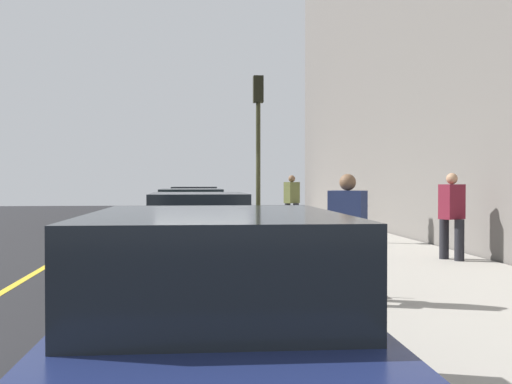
{
  "coord_description": "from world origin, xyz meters",
  "views": [
    {
      "loc": [
        -16.64,
        0.3,
        1.72
      ],
      "look_at": [
        -1.08,
        -1.3,
        1.45
      ],
      "focal_mm": 44.24,
      "sensor_mm": 36.0,
      "label": 1
    }
  ],
  "objects_px": {
    "parked_car_charcoal": "(198,236)",
    "parked_car_maroon": "(195,207)",
    "pedestrian_navy_coat": "(348,234)",
    "pedestrian_olive_coat": "(292,200)",
    "traffic_light_pole": "(258,129)",
    "rolling_suitcase": "(328,272)",
    "pedestrian_burgundy_coat": "(452,214)",
    "parked_car_navy": "(215,322)",
    "parked_car_green": "(191,217)"
  },
  "relations": [
    {
      "from": "parked_car_charcoal",
      "to": "parked_car_maroon",
      "type": "height_order",
      "value": "same"
    },
    {
      "from": "parked_car_maroon",
      "to": "pedestrian_navy_coat",
      "type": "relative_size",
      "value": 2.52
    },
    {
      "from": "pedestrian_olive_coat",
      "to": "traffic_light_pole",
      "type": "height_order",
      "value": "traffic_light_pole"
    },
    {
      "from": "rolling_suitcase",
      "to": "pedestrian_burgundy_coat",
      "type": "bearing_deg",
      "value": -42.8
    },
    {
      "from": "parked_car_maroon",
      "to": "pedestrian_navy_coat",
      "type": "bearing_deg",
      "value": -173.0
    },
    {
      "from": "parked_car_navy",
      "to": "parked_car_maroon",
      "type": "distance_m",
      "value": 18.96
    },
    {
      "from": "parked_car_navy",
      "to": "rolling_suitcase",
      "type": "distance_m",
      "value": 4.56
    },
    {
      "from": "pedestrian_olive_coat",
      "to": "parked_car_navy",
      "type": "bearing_deg",
      "value": 169.09
    },
    {
      "from": "parked_car_green",
      "to": "traffic_light_pole",
      "type": "bearing_deg",
      "value": -96.97
    },
    {
      "from": "pedestrian_olive_coat",
      "to": "traffic_light_pole",
      "type": "xyz_separation_m",
      "value": [
        -4.31,
        1.59,
        1.99
      ]
    },
    {
      "from": "parked_car_green",
      "to": "traffic_light_pole",
      "type": "xyz_separation_m",
      "value": [
        -0.22,
        -1.77,
        2.32
      ]
    },
    {
      "from": "parked_car_navy",
      "to": "rolling_suitcase",
      "type": "relative_size",
      "value": 4.63
    },
    {
      "from": "parked_car_charcoal",
      "to": "pedestrian_navy_coat",
      "type": "relative_size",
      "value": 2.62
    },
    {
      "from": "parked_car_charcoal",
      "to": "parked_car_maroon",
      "type": "xyz_separation_m",
      "value": [
        12.3,
        -0.02,
        -0.0
      ]
    },
    {
      "from": "parked_car_navy",
      "to": "parked_car_green",
      "type": "distance_m",
      "value": 12.5
    },
    {
      "from": "parked_car_maroon",
      "to": "pedestrian_olive_coat",
      "type": "height_order",
      "value": "pedestrian_olive_coat"
    },
    {
      "from": "parked_car_green",
      "to": "pedestrian_burgundy_coat",
      "type": "distance_m",
      "value": 7.01
    },
    {
      "from": "traffic_light_pole",
      "to": "pedestrian_burgundy_coat",
      "type": "bearing_deg",
      "value": -143.15
    },
    {
      "from": "parked_car_navy",
      "to": "parked_car_charcoal",
      "type": "xyz_separation_m",
      "value": [
        6.67,
        0.03,
        -0.0
      ]
    },
    {
      "from": "parked_car_navy",
      "to": "rolling_suitcase",
      "type": "bearing_deg",
      "value": -22.1
    },
    {
      "from": "parked_car_green",
      "to": "parked_car_charcoal",
      "type": "bearing_deg",
      "value": -178.74
    },
    {
      "from": "parked_car_green",
      "to": "parked_car_maroon",
      "type": "bearing_deg",
      "value": -1.28
    },
    {
      "from": "rolling_suitcase",
      "to": "parked_car_green",
      "type": "bearing_deg",
      "value": 12.74
    },
    {
      "from": "parked_car_navy",
      "to": "pedestrian_olive_coat",
      "type": "distance_m",
      "value": 16.9
    },
    {
      "from": "pedestrian_navy_coat",
      "to": "rolling_suitcase",
      "type": "xyz_separation_m",
      "value": [
        0.51,
        0.15,
        -0.57
      ]
    },
    {
      "from": "parked_car_maroon",
      "to": "rolling_suitcase",
      "type": "xyz_separation_m",
      "value": [
        -14.75,
        -1.73,
        -0.29
      ]
    },
    {
      "from": "traffic_light_pole",
      "to": "rolling_suitcase",
      "type": "relative_size",
      "value": 4.42
    },
    {
      "from": "parked_car_green",
      "to": "pedestrian_navy_coat",
      "type": "height_order",
      "value": "pedestrian_navy_coat"
    },
    {
      "from": "parked_car_green",
      "to": "pedestrian_olive_coat",
      "type": "relative_size",
      "value": 2.62
    },
    {
      "from": "parked_car_charcoal",
      "to": "traffic_light_pole",
      "type": "distance_m",
      "value": 6.29
    },
    {
      "from": "parked_car_green",
      "to": "pedestrian_olive_coat",
      "type": "height_order",
      "value": "pedestrian_olive_coat"
    },
    {
      "from": "parked_car_green",
      "to": "parked_car_maroon",
      "type": "xyz_separation_m",
      "value": [
        6.47,
        -0.14,
        -0.0
      ]
    },
    {
      "from": "pedestrian_navy_coat",
      "to": "traffic_light_pole",
      "type": "xyz_separation_m",
      "value": [
        8.58,
        0.25,
        2.05
      ]
    },
    {
      "from": "pedestrian_olive_coat",
      "to": "pedestrian_navy_coat",
      "type": "bearing_deg",
      "value": 174.06
    },
    {
      "from": "pedestrian_burgundy_coat",
      "to": "parked_car_maroon",
      "type": "bearing_deg",
      "value": 24.1
    },
    {
      "from": "pedestrian_navy_coat",
      "to": "parked_car_navy",
      "type": "bearing_deg",
      "value": 153.37
    },
    {
      "from": "parked_car_maroon",
      "to": "pedestrian_burgundy_coat",
      "type": "xyz_separation_m",
      "value": [
        -11.2,
        -5.01,
        0.31
      ]
    },
    {
      "from": "parked_car_charcoal",
      "to": "pedestrian_navy_coat",
      "type": "height_order",
      "value": "pedestrian_navy_coat"
    },
    {
      "from": "pedestrian_olive_coat",
      "to": "pedestrian_navy_coat",
      "type": "distance_m",
      "value": 12.95
    },
    {
      "from": "parked_car_navy",
      "to": "parked_car_green",
      "type": "height_order",
      "value": "same"
    },
    {
      "from": "pedestrian_olive_coat",
      "to": "rolling_suitcase",
      "type": "xyz_separation_m",
      "value": [
        -12.37,
        1.49,
        -0.63
      ]
    },
    {
      "from": "pedestrian_burgundy_coat",
      "to": "traffic_light_pole",
      "type": "bearing_deg",
      "value": 36.85
    },
    {
      "from": "pedestrian_navy_coat",
      "to": "traffic_light_pole",
      "type": "bearing_deg",
      "value": 1.68
    },
    {
      "from": "parked_car_maroon",
      "to": "rolling_suitcase",
      "type": "height_order",
      "value": "parked_car_maroon"
    },
    {
      "from": "pedestrian_burgundy_coat",
      "to": "rolling_suitcase",
      "type": "relative_size",
      "value": 1.76
    },
    {
      "from": "rolling_suitcase",
      "to": "pedestrian_navy_coat",
      "type": "bearing_deg",
      "value": -164.09
    },
    {
      "from": "parked_car_navy",
      "to": "traffic_light_pole",
      "type": "distance_m",
      "value": 12.6
    },
    {
      "from": "pedestrian_olive_coat",
      "to": "pedestrian_burgundy_coat",
      "type": "height_order",
      "value": "pedestrian_olive_coat"
    },
    {
      "from": "parked_car_charcoal",
      "to": "parked_car_maroon",
      "type": "distance_m",
      "value": 12.3
    },
    {
      "from": "parked_car_navy",
      "to": "parked_car_green",
      "type": "bearing_deg",
      "value": 0.74
    }
  ]
}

